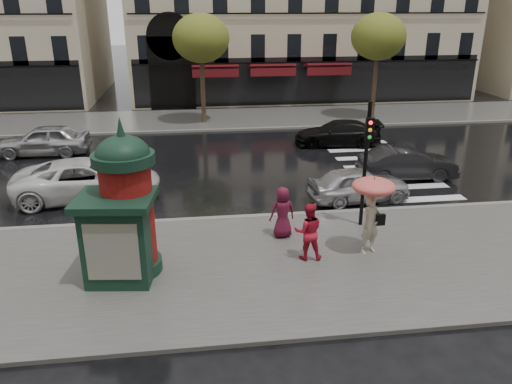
{
  "coord_description": "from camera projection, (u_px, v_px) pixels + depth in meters",
  "views": [
    {
      "loc": [
        -2.75,
        -13.15,
        7.27
      ],
      "look_at": [
        -0.84,
        1.5,
        1.6
      ],
      "focal_mm": 35.0,
      "sensor_mm": 36.0,
      "label": 1
    }
  ],
  "objects": [
    {
      "name": "traffic_light",
      "position": [
        367.0,
        153.0,
        16.07
      ],
      "size": [
        0.29,
        0.41,
        4.23
      ],
      "color": "black",
      "rests_on": "near_sidewalk"
    },
    {
      "name": "woman_umbrella",
      "position": [
        372.0,
        203.0,
        14.61
      ],
      "size": [
        1.27,
        1.27,
        2.44
      ],
      "color": "#B8AD98",
      "rests_on": "near_sidewalk"
    },
    {
      "name": "far_sidewalk",
      "position": [
        234.0,
        119.0,
        32.67
      ],
      "size": [
        90.0,
        6.0,
        0.12
      ],
      "primitive_type": "cube",
      "color": "#474744",
      "rests_on": "ground"
    },
    {
      "name": "near_kerb",
      "position": [
        274.0,
        216.0,
        17.86
      ],
      "size": [
        90.0,
        0.25,
        0.14
      ],
      "primitive_type": "cube",
      "color": "slate",
      "rests_on": "ground"
    },
    {
      "name": "car_far_silver",
      "position": [
        44.0,
        140.0,
        24.91
      ],
      "size": [
        4.49,
        1.84,
        1.52
      ],
      "primitive_type": "imported",
      "rotation": [
        0.0,
        0.0,
        -1.58
      ],
      "color": "#AEAFB3",
      "rests_on": "ground"
    },
    {
      "name": "car_black",
      "position": [
        338.0,
        133.0,
        26.66
      ],
      "size": [
        4.76,
        2.45,
        1.32
      ],
      "primitive_type": "imported",
      "rotation": [
        0.0,
        0.0,
        -1.71
      ],
      "color": "black",
      "rests_on": "ground"
    },
    {
      "name": "ground",
      "position": [
        290.0,
        257.0,
        15.11
      ],
      "size": [
        160.0,
        160.0,
        0.0
      ],
      "primitive_type": "plane",
      "color": "black",
      "rests_on": "ground"
    },
    {
      "name": "newsstand",
      "position": [
        119.0,
        237.0,
        13.32
      ],
      "size": [
        2.2,
        1.92,
        2.42
      ],
      "color": "black",
      "rests_on": "near_sidewalk"
    },
    {
      "name": "car_white",
      "position": [
        88.0,
        179.0,
        19.44
      ],
      "size": [
        5.77,
        3.1,
        1.54
      ],
      "primitive_type": "imported",
      "rotation": [
        0.0,
        0.0,
        1.67
      ],
      "color": "silver",
      "rests_on": "ground"
    },
    {
      "name": "car_darkgrey",
      "position": [
        407.0,
        163.0,
        21.57
      ],
      "size": [
        4.24,
        1.61,
        1.38
      ],
      "primitive_type": "imported",
      "rotation": [
        0.0,
        0.0,
        1.54
      ],
      "color": "black",
      "rests_on": "ground"
    },
    {
      "name": "morris_column",
      "position": [
        127.0,
        201.0,
        13.4
      ],
      "size": [
        1.65,
        1.65,
        4.43
      ],
      "color": "black",
      "rests_on": "near_sidewalk"
    },
    {
      "name": "tree_far_right",
      "position": [
        378.0,
        37.0,
        31.0
      ],
      "size": [
        3.4,
        3.4,
        6.64
      ],
      "color": "#38281C",
      "rests_on": "ground"
    },
    {
      "name": "car_silver",
      "position": [
        358.0,
        184.0,
        19.18
      ],
      "size": [
        4.11,
        2.06,
        1.34
      ],
      "primitive_type": "imported",
      "rotation": [
        0.0,
        0.0,
        1.69
      ],
      "color": "silver",
      "rests_on": "ground"
    },
    {
      "name": "man_burgundy",
      "position": [
        283.0,
        212.0,
        15.92
      ],
      "size": [
        0.89,
        0.65,
        1.68
      ],
      "primitive_type": "imported",
      "rotation": [
        0.0,
        0.0,
        3.29
      ],
      "color": "#551127",
      "rests_on": "near_sidewalk"
    },
    {
      "name": "far_kerb",
      "position": [
        239.0,
        129.0,
        29.89
      ],
      "size": [
        90.0,
        0.25,
        0.14
      ],
      "primitive_type": "cube",
      "color": "slate",
      "rests_on": "ground"
    },
    {
      "name": "zebra_crossing",
      "position": [
        372.0,
        158.0,
        24.72
      ],
      "size": [
        3.6,
        11.75,
        0.01
      ],
      "primitive_type": "cube",
      "color": "silver",
      "rests_on": "ground"
    },
    {
      "name": "woman_red",
      "position": [
        308.0,
        231.0,
        14.52
      ],
      "size": [
        0.92,
        0.75,
        1.75
      ],
      "primitive_type": "imported",
      "rotation": [
        0.0,
        0.0,
        3.03
      ],
      "color": "red",
      "rests_on": "near_sidewalk"
    },
    {
      "name": "tree_far_left",
      "position": [
        201.0,
        39.0,
        29.68
      ],
      "size": [
        3.4,
        3.4,
        6.64
      ],
      "color": "#38281C",
      "rests_on": "ground"
    },
    {
      "name": "near_sidewalk",
      "position": [
        293.0,
        264.0,
        14.62
      ],
      "size": [
        90.0,
        7.0,
        0.12
      ],
      "primitive_type": "cube",
      "color": "#474744",
      "rests_on": "ground"
    }
  ]
}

